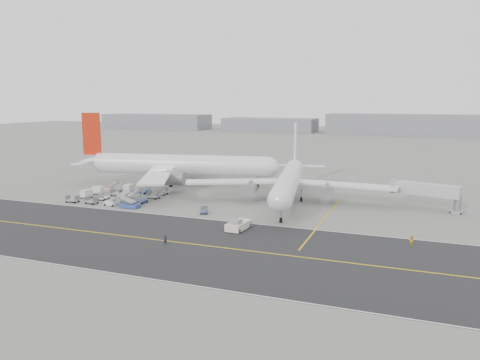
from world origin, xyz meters
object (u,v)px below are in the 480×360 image
at_px(pushback_tug, 238,225).
at_px(ground_crew_b, 411,240).
at_px(airliner_a, 176,165).
at_px(ground_crew_a, 165,240).
at_px(airliner_b, 289,180).
at_px(jet_bridge, 426,191).

bearing_deg(pushback_tug, ground_crew_b, 8.17).
height_order(airliner_a, ground_crew_a, airliner_a).
bearing_deg(ground_crew_a, airliner_a, 103.14).
relative_size(airliner_a, airliner_b, 1.16).
relative_size(airliner_a, ground_crew_b, 34.68).
bearing_deg(pushback_tug, airliner_a, 137.31).
bearing_deg(airliner_a, ground_crew_a, -163.26).
distance_m(pushback_tug, jet_bridge, 44.42).
relative_size(airliner_a, pushback_tug, 7.46).
distance_m(airliner_b, pushback_tug, 27.67).
bearing_deg(airliner_b, ground_crew_b, -53.71).
bearing_deg(ground_crew_a, ground_crew_b, 6.53).
distance_m(airliner_b, jet_bridge, 30.25).
distance_m(airliner_a, pushback_tug, 49.59).
bearing_deg(airliner_b, airliner_a, 154.25).
bearing_deg(airliner_a, jet_bridge, -105.73).
xyz_separation_m(airliner_a, pushback_tug, (32.88, -36.80, -4.88)).
height_order(airliner_b, ground_crew_b, airliner_b).
distance_m(airliner_a, ground_crew_b, 72.32).
relative_size(airliner_b, jet_bridge, 3.21).
bearing_deg(ground_crew_a, airliner_b, 61.80).
relative_size(jet_bridge, ground_crew_a, 9.76).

